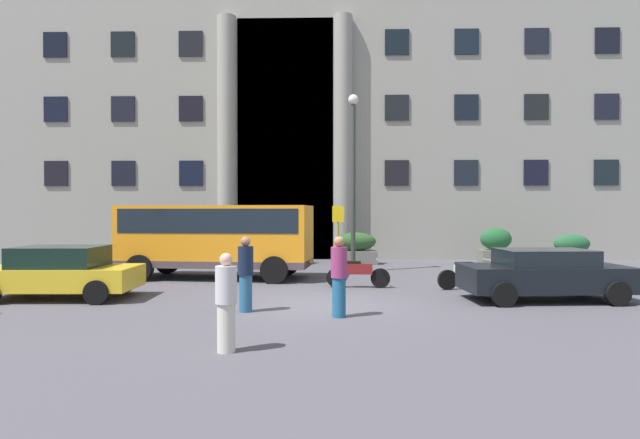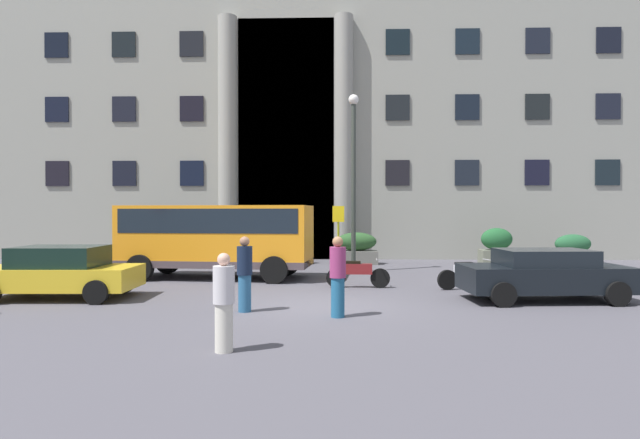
% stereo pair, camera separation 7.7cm
% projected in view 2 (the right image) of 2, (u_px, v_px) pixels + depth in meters
% --- Properties ---
extents(ground_plane, '(80.00, 64.00, 0.12)m').
position_uv_depth(ground_plane, '(322.00, 309.00, 12.94)').
color(ground_plane, '#4F4C54').
extents(office_building_facade, '(33.81, 9.72, 19.32)m').
position_uv_depth(office_building_facade, '(329.00, 85.00, 30.27)').
color(office_building_facade, gray).
rests_on(office_building_facade, ground_plane).
extents(orange_minibus, '(6.76, 3.07, 2.56)m').
position_uv_depth(orange_minibus, '(217.00, 234.00, 18.53)').
color(orange_minibus, orange).
rests_on(orange_minibus, ground_plane).
extents(bus_stop_sign, '(0.44, 0.08, 2.56)m').
position_uv_depth(bus_stop_sign, '(338.00, 232.00, 19.81)').
color(bus_stop_sign, '#939B17').
rests_on(bus_stop_sign, ground_plane).
extents(hedge_planter_east, '(1.44, 0.94, 1.62)m').
position_uv_depth(hedge_planter_east, '(497.00, 247.00, 23.53)').
color(hedge_planter_east, '#656958').
rests_on(hedge_planter_east, ground_plane).
extents(hedge_planter_far_west, '(1.75, 0.92, 1.32)m').
position_uv_depth(hedge_planter_far_west, '(290.00, 249.00, 23.78)').
color(hedge_planter_far_west, gray).
rests_on(hedge_planter_far_west, ground_plane).
extents(hedge_planter_entrance_left, '(1.89, 0.95, 1.42)m').
position_uv_depth(hedge_planter_entrance_left, '(356.00, 249.00, 23.60)').
color(hedge_planter_entrance_left, '#65655E').
rests_on(hedge_planter_entrance_left, ground_plane).
extents(hedge_planter_west, '(1.62, 0.97, 1.56)m').
position_uv_depth(hedge_planter_west, '(138.00, 247.00, 23.41)').
color(hedge_planter_west, slate).
rests_on(hedge_planter_west, ground_plane).
extents(hedge_planter_far_east, '(1.62, 0.89, 1.36)m').
position_uv_depth(hedge_planter_far_east, '(573.00, 250.00, 23.04)').
color(hedge_planter_far_east, '#6F6D57').
rests_on(hedge_planter_far_east, ground_plane).
extents(parked_sedan_second, '(4.06, 2.21, 1.41)m').
position_uv_depth(parked_sedan_second, '(60.00, 272.00, 14.19)').
color(parked_sedan_second, gold).
rests_on(parked_sedan_second, ground_plane).
extents(parked_sedan_far, '(4.33, 2.20, 1.35)m').
position_uv_depth(parked_sedan_far, '(544.00, 274.00, 13.81)').
color(parked_sedan_far, black).
rests_on(parked_sedan_far, ground_plane).
extents(scooter_by_planter, '(2.00, 0.55, 0.89)m').
position_uv_depth(scooter_by_planter, '(53.00, 272.00, 16.43)').
color(scooter_by_planter, black).
rests_on(scooter_by_planter, ground_plane).
extents(motorcycle_far_end, '(2.00, 0.70, 0.89)m').
position_uv_depth(motorcycle_far_end, '(468.00, 274.00, 15.88)').
color(motorcycle_far_end, black).
rests_on(motorcycle_far_end, ground_plane).
extents(motorcycle_near_kerb, '(1.96, 0.55, 0.89)m').
position_uv_depth(motorcycle_near_kerb, '(357.00, 273.00, 16.20)').
color(motorcycle_near_kerb, black).
rests_on(motorcycle_near_kerb, ground_plane).
extents(pedestrian_man_red_shirt, '(0.36, 0.36, 1.79)m').
position_uv_depth(pedestrian_man_red_shirt, '(338.00, 276.00, 11.65)').
color(pedestrian_man_red_shirt, '#205A83').
rests_on(pedestrian_man_red_shirt, ground_plane).
extents(pedestrian_child_trailing, '(0.36, 0.36, 1.65)m').
position_uv_depth(pedestrian_child_trailing, '(224.00, 302.00, 8.76)').
color(pedestrian_child_trailing, beige).
rests_on(pedestrian_child_trailing, ground_plane).
extents(pedestrian_man_crossing, '(0.36, 0.36, 1.76)m').
position_uv_depth(pedestrian_man_crossing, '(245.00, 274.00, 12.28)').
color(pedestrian_man_crossing, '#275981').
rests_on(pedestrian_man_crossing, ground_plane).
extents(lamppost_plaza_centre, '(0.40, 0.40, 6.89)m').
position_uv_depth(lamppost_plaza_centre, '(353.00, 168.00, 20.39)').
color(lamppost_plaza_centre, '#343A35').
rests_on(lamppost_plaza_centre, ground_plane).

